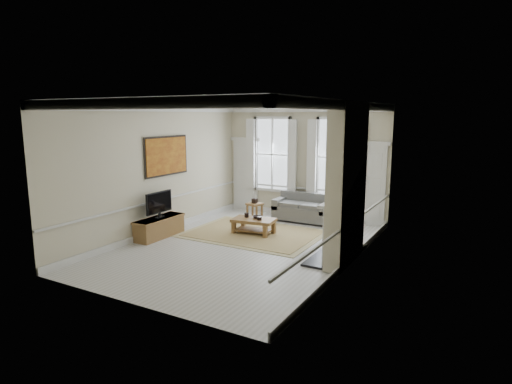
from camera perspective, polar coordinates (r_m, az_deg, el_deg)
The scene contains 23 objects.
floor at distance 10.35m, azimuth -1.69°, elevation -7.35°, with size 7.20×7.20×0.00m, color #B7B5AD.
ceiling at distance 9.87m, azimuth -1.79°, elevation 11.82°, with size 7.20×7.20×0.00m, color white.
back_wall at distance 13.16m, azimuth 6.40°, elevation 3.95°, with size 5.20×5.20×0.00m, color beige.
left_wall at distance 11.52m, azimuth -12.90°, elevation 2.87°, with size 7.20×7.20×0.00m, color beige.
right_wall at distance 8.92m, azimuth 12.72°, elevation 0.79°, with size 7.20×7.20×0.00m, color beige.
window_left at distance 13.54m, azimuth 2.22°, elevation 5.03°, with size 1.26×0.20×2.20m, color #B2BCC6, non-canonical shape.
window_right at distance 12.72m, azimuth 10.69°, elevation 4.53°, with size 1.26×0.20×2.20m, color #B2BCC6, non-canonical shape.
door_left at distance 14.11m, azimuth -1.40°, elevation 2.18°, with size 0.90×0.08×2.30m, color silver.
door_right at distance 12.54m, azimuth 14.92°, elevation 0.83°, with size 0.90×0.08×2.30m, color silver.
painting at distance 11.67m, azimuth -11.84°, elevation 4.73°, with size 0.05×1.66×1.06m, color #BF7F20.
chimney_breast at distance 9.16m, azimuth 12.03°, elevation 1.06°, with size 0.35×1.70×3.38m, color beige.
hearth at distance 9.69m, azimuth 9.24°, elevation -8.56°, with size 0.55×1.50×0.05m, color black.
fireplace at distance 9.43m, azimuth 10.50°, elevation -4.64°, with size 0.21×1.45×1.33m.
mirror at distance 9.18m, azimuth 10.83°, elevation 3.32°, with size 0.06×1.26×1.06m, color gold.
sofa at distance 12.84m, azimuth 6.41°, elevation -2.32°, with size 1.71×0.83×0.83m.
side_table at distance 12.97m, azimuth -0.19°, elevation -1.95°, with size 0.51×0.51×0.49m.
rug at distance 11.45m, azimuth -0.30°, elevation -5.54°, with size 3.50×2.60×0.02m, color tan.
coffee_table at distance 11.37m, azimuth -0.30°, elevation -3.97°, with size 1.19×0.80×0.41m.
ceramic_pot_a at distance 11.50m, azimuth -1.27°, elevation -3.10°, with size 0.12×0.12×0.12m, color black.
ceramic_pot_b at distance 11.20m, azimuth 0.46°, elevation -3.53°, with size 0.13×0.13×0.09m, color black.
bowl at distance 11.40m, azimuth 0.16°, elevation -3.36°, with size 0.25×0.25×0.06m, color black.
tv_stand at distance 11.38m, azimuth -12.75°, elevation -4.62°, with size 0.47×1.45×0.52m, color brown.
tv at distance 11.21m, azimuth -12.80°, elevation -1.40°, with size 0.08×0.90×0.68m.
Camera 1 is at (5.10, -8.45, 3.13)m, focal length 30.00 mm.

